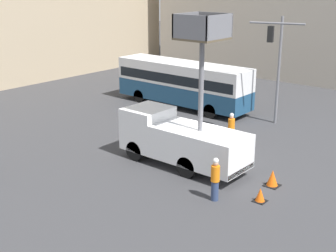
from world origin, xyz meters
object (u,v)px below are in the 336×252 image
object	(u,v)px
road_worker_near_truck	(215,179)
traffic_cone_mid_road	(272,178)
traffic_cone_near_truck	(260,195)
utility_truck	(181,136)
road_worker_directing	(231,128)
city_bus	(183,81)
traffic_light_pole	(276,56)

from	to	relation	value
road_worker_near_truck	traffic_cone_mid_road	world-z (taller)	road_worker_near_truck
traffic_cone_near_truck	utility_truck	bearing A→B (deg)	78.75
road_worker_directing	traffic_cone_mid_road	distance (m)	5.83
city_bus	road_worker_directing	world-z (taller)	city_bus
traffic_light_pole	traffic_cone_near_truck	world-z (taller)	traffic_light_pole
road_worker_near_truck	traffic_light_pole	bearing A→B (deg)	162.22
traffic_cone_mid_road	road_worker_near_truck	bearing A→B (deg)	157.29
city_bus	road_worker_directing	distance (m)	8.52
traffic_light_pole	road_worker_near_truck	distance (m)	11.74
road_worker_near_truck	traffic_cone_near_truck	world-z (taller)	road_worker_near_truck
road_worker_directing	traffic_cone_mid_road	bearing A→B (deg)	83.60
city_bus	traffic_light_pole	xyz separation A→B (m)	(-0.30, -7.46, 2.68)
utility_truck	traffic_cone_mid_road	distance (m)	4.98
road_worker_near_truck	traffic_cone_near_truck	distance (m)	2.05
city_bus	traffic_cone_near_truck	distance (m)	15.67
traffic_light_pole	traffic_cone_near_truck	bearing A→B (deg)	-154.68
road_worker_directing	city_bus	bearing A→B (deg)	-90.58
road_worker_near_truck	traffic_cone_mid_road	distance (m)	3.19
city_bus	traffic_cone_mid_road	world-z (taller)	city_bus
city_bus	traffic_cone_near_truck	size ratio (longest dim) A/B	17.26
city_bus	road_worker_near_truck	size ratio (longest dim) A/B	5.46
road_worker_directing	traffic_cone_near_truck	world-z (taller)	road_worker_directing
road_worker_near_truck	traffic_cone_near_truck	bearing A→B (deg)	92.72
traffic_cone_mid_road	traffic_cone_near_truck	bearing A→B (deg)	-168.63
utility_truck	traffic_cone_near_truck	size ratio (longest dim) A/B	12.37
utility_truck	road_worker_directing	size ratio (longest dim) A/B	4.14
traffic_cone_near_truck	traffic_cone_mid_road	distance (m)	1.79
road_worker_directing	traffic_light_pole	bearing A→B (deg)	-152.40
utility_truck	road_worker_directing	distance (m)	4.39
utility_truck	road_worker_near_truck	bearing A→B (deg)	-121.09
traffic_cone_near_truck	road_worker_near_truck	bearing A→B (deg)	126.06
city_bus	traffic_light_pole	bearing A→B (deg)	162.47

